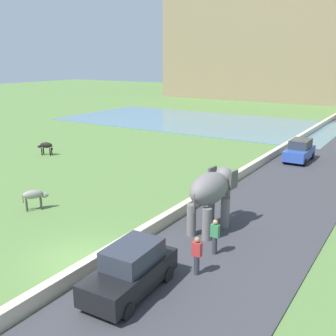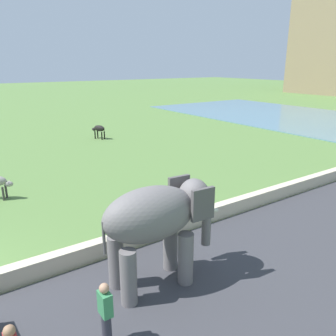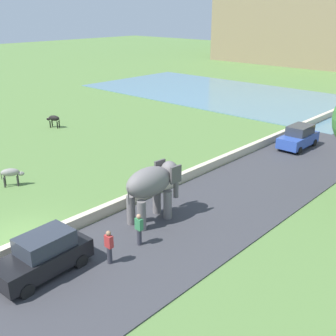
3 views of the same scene
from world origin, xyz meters
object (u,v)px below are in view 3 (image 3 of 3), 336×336
object	(u,v)px
cow_black	(54,119)
cow_grey	(11,173)
elephant	(152,184)
person_beside_elephant	(139,229)
person_trailing	(109,247)
car_black	(43,255)
car_blue	(299,137)

from	to	relation	value
cow_black	cow_grey	distance (m)	13.45
elephant	person_beside_elephant	distance (m)	2.78
person_trailing	car_black	xyz separation A→B (m)	(-1.45, -2.27, 0.03)
elephant	car_blue	world-z (taller)	elephant
person_trailing	car_black	size ratio (longest dim) A/B	0.40
cow_black	cow_grey	bearing A→B (deg)	-43.76
person_trailing	car_blue	distance (m)	20.38
person_beside_elephant	person_trailing	world-z (taller)	same
elephant	person_trailing	size ratio (longest dim) A/B	2.15
person_beside_elephant	car_black	bearing A→B (deg)	-107.19
person_beside_elephant	person_trailing	bearing A→B (deg)	-85.37
cow_black	person_trailing	bearing A→B (deg)	-27.24
cow_grey	person_trailing	bearing A→B (deg)	-7.08
cow_grey	car_black	bearing A→B (deg)	-20.84
person_beside_elephant	car_blue	world-z (taller)	car_blue
person_trailing	car_black	bearing A→B (deg)	-122.45
car_blue	car_black	world-z (taller)	same
person_trailing	person_beside_elephant	bearing A→B (deg)	94.63
person_beside_elephant	cow_black	distance (m)	22.37
elephant	car_black	distance (m)	6.46
elephant	person_trailing	world-z (taller)	elephant
elephant	cow_grey	size ratio (longest dim) A/B	2.63
person_trailing	cow_grey	bearing A→B (deg)	172.92
elephant	person_trailing	distance (m)	4.48
person_trailing	cow_grey	world-z (taller)	person_trailing
car_black	cow_black	bearing A→B (deg)	146.12
person_trailing	cow_black	size ratio (longest dim) A/B	1.16
person_beside_elephant	person_trailing	size ratio (longest dim) A/B	1.00
elephant	car_black	size ratio (longest dim) A/B	0.86
elephant	cow_grey	distance (m)	10.04
car_blue	cow_black	world-z (taller)	car_blue
car_black	car_blue	bearing A→B (deg)	89.99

